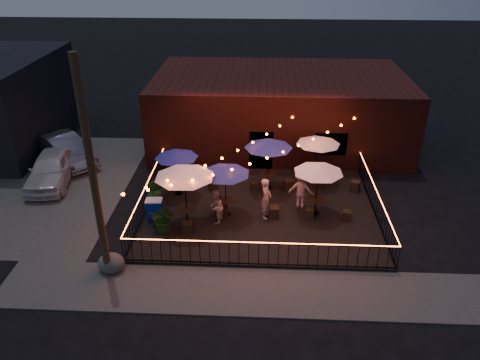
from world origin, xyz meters
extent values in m
plane|color=black|center=(0.00, 0.00, 0.00)|extent=(110.00, 110.00, 0.00)
cube|color=black|center=(0.00, 2.00, 0.07)|extent=(10.00, 8.00, 0.15)
cube|color=#42403D|center=(0.00, -3.25, 0.03)|extent=(18.00, 2.50, 0.05)
cube|color=#42403D|center=(-12.00, 4.00, 0.01)|extent=(11.00, 12.00, 0.02)
cube|color=#3E1711|center=(1.00, 10.00, 2.00)|extent=(14.00, 8.00, 4.00)
cube|color=black|center=(0.00, 6.12, 1.10)|extent=(1.20, 0.24, 2.20)
cube|color=black|center=(3.50, 6.12, 1.60)|extent=(1.60, 0.24, 1.20)
cylinder|color=#342115|center=(-5.40, -2.60, 4.00)|extent=(0.26, 0.26, 8.00)
cube|color=black|center=(0.00, -2.00, 0.23)|extent=(10.00, 0.04, 0.04)
cube|color=black|center=(0.00, -2.00, 1.15)|extent=(10.00, 0.04, 0.04)
cube|color=orange|center=(0.00, -2.00, 1.18)|extent=(10.00, 0.03, 0.02)
cube|color=black|center=(-5.00, 2.00, 0.23)|extent=(0.04, 8.00, 0.04)
cube|color=black|center=(-5.00, 2.00, 1.15)|extent=(0.04, 8.00, 0.04)
cube|color=orange|center=(-5.00, 2.00, 1.18)|extent=(0.03, 8.00, 0.02)
cube|color=black|center=(5.00, 2.00, 0.23)|extent=(0.04, 8.00, 0.04)
cube|color=black|center=(5.00, 2.00, 1.15)|extent=(0.04, 8.00, 0.04)
cube|color=orange|center=(5.00, 2.00, 1.18)|extent=(0.03, 8.00, 0.02)
cylinder|color=black|center=(-3.00, 0.56, 0.17)|extent=(0.48, 0.48, 0.03)
cylinder|color=black|center=(-3.00, 0.56, 0.55)|extent=(0.07, 0.07, 0.79)
cylinder|color=black|center=(-3.00, 0.56, 0.96)|extent=(0.88, 0.88, 0.04)
cylinder|color=black|center=(-3.00, 0.56, 1.46)|extent=(0.05, 0.05, 2.63)
cone|color=white|center=(-3.00, 0.56, 2.61)|extent=(3.10, 3.10, 0.38)
cylinder|color=black|center=(-3.80, 3.22, 0.16)|extent=(0.39, 0.39, 0.03)
cylinder|color=black|center=(-3.80, 3.22, 0.48)|extent=(0.05, 0.05, 0.65)
cylinder|color=black|center=(-3.80, 3.22, 0.81)|extent=(0.72, 0.72, 0.04)
cylinder|color=black|center=(-3.80, 3.22, 1.23)|extent=(0.04, 0.04, 2.15)
cone|color=navy|center=(-3.80, 3.22, 2.17)|extent=(2.37, 2.37, 0.31)
cylinder|color=black|center=(-1.46, 1.51, 0.16)|extent=(0.42, 0.42, 0.03)
cylinder|color=black|center=(-1.46, 1.51, 0.50)|extent=(0.06, 0.06, 0.68)
cylinder|color=black|center=(-1.46, 1.51, 0.85)|extent=(0.76, 0.76, 0.04)
cylinder|color=black|center=(-1.46, 1.51, 1.29)|extent=(0.04, 0.04, 2.27)
cone|color=navy|center=(-1.46, 1.51, 2.28)|extent=(2.69, 2.69, 0.33)
cylinder|color=black|center=(0.34, 3.97, 0.17)|extent=(0.45, 0.45, 0.03)
cylinder|color=black|center=(0.34, 3.97, 0.52)|extent=(0.06, 0.06, 0.73)
cylinder|color=black|center=(0.34, 3.97, 0.90)|extent=(0.81, 0.81, 0.04)
cylinder|color=black|center=(0.34, 3.97, 1.37)|extent=(0.04, 0.04, 2.43)
cone|color=navy|center=(0.34, 3.97, 2.43)|extent=(2.26, 2.26, 0.35)
cylinder|color=black|center=(2.41, 1.80, 0.16)|extent=(0.42, 0.42, 0.03)
cylinder|color=black|center=(2.41, 1.80, 0.50)|extent=(0.06, 0.06, 0.69)
cylinder|color=black|center=(2.41, 1.80, 0.86)|extent=(0.76, 0.76, 0.04)
cylinder|color=black|center=(2.41, 1.80, 1.30)|extent=(0.04, 0.04, 2.29)
cone|color=white|center=(2.41, 1.80, 2.30)|extent=(2.71, 2.71, 0.33)
cylinder|color=black|center=(2.70, 4.80, 0.16)|extent=(0.42, 0.42, 0.03)
cylinder|color=black|center=(2.70, 4.80, 0.50)|extent=(0.06, 0.06, 0.69)
cylinder|color=black|center=(2.70, 4.80, 0.86)|extent=(0.76, 0.76, 0.04)
cylinder|color=black|center=(2.70, 4.80, 1.29)|extent=(0.04, 0.04, 2.29)
cone|color=white|center=(2.70, 4.80, 2.29)|extent=(2.21, 2.21, 0.33)
cube|color=black|center=(-4.27, 0.49, 0.35)|extent=(0.42, 0.42, 0.40)
cube|color=black|center=(-2.90, 0.02, 0.39)|extent=(0.44, 0.44, 0.48)
cube|color=black|center=(-3.90, 3.72, 0.36)|extent=(0.47, 0.47, 0.42)
cube|color=black|center=(-2.23, 3.64, 0.37)|extent=(0.49, 0.49, 0.44)
cube|color=black|center=(-1.57, 1.28, 0.38)|extent=(0.40, 0.40, 0.46)
cube|color=black|center=(0.61, 1.38, 0.39)|extent=(0.43, 0.43, 0.48)
cube|color=black|center=(-0.27, 3.72, 0.36)|extent=(0.44, 0.44, 0.42)
cube|color=black|center=(1.33, 3.84, 0.40)|extent=(0.53, 0.53, 0.49)
cube|color=black|center=(2.13, 1.39, 0.37)|extent=(0.42, 0.42, 0.44)
cube|color=black|center=(3.70, 1.34, 0.35)|extent=(0.38, 0.38, 0.40)
cube|color=black|center=(2.75, 4.06, 0.35)|extent=(0.42, 0.42, 0.40)
cube|color=black|center=(4.48, 3.89, 0.40)|extent=(0.54, 0.54, 0.49)
imported|color=tan|center=(0.26, 1.36, 1.06)|extent=(0.53, 0.73, 1.83)
imported|color=#E0B78C|center=(-1.80, 0.84, 0.92)|extent=(0.73, 0.85, 1.53)
imported|color=#CEAB89|center=(1.81, 2.30, 1.03)|extent=(1.28, 0.95, 1.77)
imported|color=#143D0F|center=(-3.86, 0.09, 0.75)|extent=(1.24, 1.13, 1.20)
imported|color=#12340A|center=(-4.60, 2.03, 0.86)|extent=(0.96, 0.88, 1.43)
imported|color=#1C3812|center=(-4.03, 4.56, 0.91)|extent=(1.05, 1.05, 1.53)
cube|color=#0720A4|center=(-4.45, 1.01, 0.58)|extent=(0.67, 0.49, 0.87)
cube|color=silver|center=(-4.45, 1.01, 1.04)|extent=(0.72, 0.53, 0.05)
ellipsoid|color=#3F3F3B|center=(-5.34, -2.39, 0.36)|extent=(1.00, 0.88, 0.73)
imported|color=silver|center=(-10.22, 4.33, 0.77)|extent=(2.37, 4.73, 1.55)
imported|color=#A2A1A8|center=(-10.43, 6.58, 0.74)|extent=(4.38, 4.21, 1.49)
camera|label=1|loc=(-0.01, -15.72, 10.96)|focal=35.00mm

